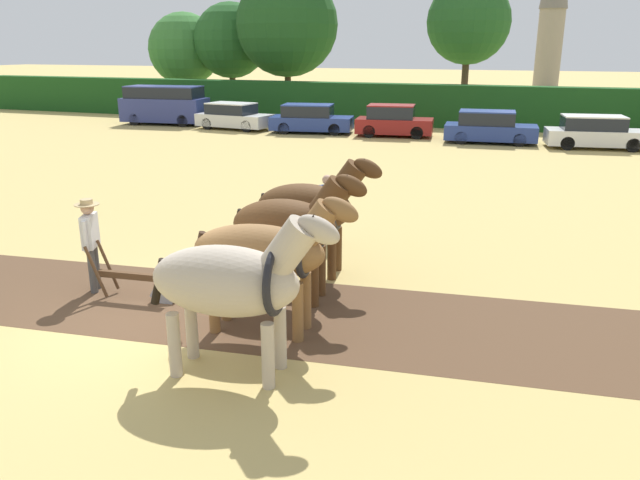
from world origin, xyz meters
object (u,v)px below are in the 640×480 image
object	(u,v)px
tree_center	(469,22)
parked_car_left	(234,116)
draft_horse_lead_right	(265,252)
draft_horse_trail_left	(290,225)
draft_horse_trail_right	(310,207)
tree_far_left	(185,49)
farmer_at_plow	(90,237)
parked_car_center_left	(311,119)
plow	(141,283)
farmer_beside_team	(327,205)
tree_center_left	(287,25)
draft_horse_lead_left	(233,281)
parked_van	(165,105)
tree_left	(231,41)
parked_car_right	(596,133)
parked_car_center_right	(489,128)
parked_car_center	(393,121)

from	to	relation	value
tree_center	parked_car_left	world-z (taller)	tree_center
parked_car_left	draft_horse_lead_right	bearing A→B (deg)	-54.96
draft_horse_trail_left	draft_horse_trail_right	xyz separation A→B (m)	(-0.16, 1.41, -0.02)
tree_far_left	draft_horse_trail_right	xyz separation A→B (m)	(21.97, -31.02, -2.85)
farmer_at_plow	parked_car_center_left	bearing A→B (deg)	77.23
plow	farmer_beside_team	xyz separation A→B (m)	(2.09, 4.35, 0.65)
farmer_beside_team	parked_car_left	distance (m)	21.93
tree_center_left	draft_horse_lead_left	xyz separation A→B (m)	(13.56, -34.00, -4.44)
plow	farmer_at_plow	bearing A→B (deg)	169.15
tree_center	draft_horse_lead_right	size ratio (longest dim) A/B	3.03
tree_center	farmer_beside_team	size ratio (longest dim) A/B	5.16
draft_horse_lead_left	farmer_beside_team	size ratio (longest dim) A/B	1.70
tree_center_left	draft_horse_lead_left	size ratio (longest dim) A/B	3.29
tree_far_left	parked_van	xyz separation A→B (m)	(4.74, -10.18, -3.10)
tree_left	farmer_at_plow	distance (m)	36.29
tree_center_left	tree_far_left	bearing A→B (deg)	172.00
parked_car_center_left	parked_car_right	distance (m)	14.10
draft_horse_lead_right	parked_van	distance (m)	29.47
tree_far_left	parked_van	distance (m)	11.65
farmer_beside_team	parked_car_right	world-z (taller)	farmer_beside_team
tree_center_left	draft_horse_trail_left	world-z (taller)	tree_center_left
parked_car_right	draft_horse_trail_right	bearing A→B (deg)	-116.48
parked_car_center_right	parked_car_center_left	bearing A→B (deg)	172.36
parked_van	parked_car_left	size ratio (longest dim) A/B	1.18
farmer_beside_team	parked_van	xyz separation A→B (m)	(-16.92, 18.92, 0.18)
draft_horse_lead_right	farmer_at_plow	size ratio (longest dim) A/B	1.58
draft_horse_trail_right	tree_left	bearing A→B (deg)	113.55
tree_far_left	draft_horse_trail_right	distance (m)	38.12
draft_horse_trail_left	parked_car_right	distance (m)	22.05
parked_van	draft_horse_lead_right	bearing A→B (deg)	-59.67
parked_car_center_right	parked_car_center	bearing A→B (deg)	167.54
draft_horse_lead_right	parked_car_center_right	world-z (taller)	draft_horse_lead_right
plow	farmer_beside_team	world-z (taller)	farmer_beside_team
plow	draft_horse_lead_left	bearing A→B (deg)	-38.64
draft_horse_trail_right	farmer_beside_team	xyz separation A→B (m)	(-0.31, 1.92, -0.42)
draft_horse_lead_left	parked_car_right	bearing A→B (deg)	69.63
parked_van	draft_horse_lead_left	bearing A→B (deg)	-60.99
draft_horse_lead_left	parked_car_center_right	xyz separation A→B (m)	(1.14, 24.04, -0.68)
tree_center	tree_left	bearing A→B (deg)	-177.61
draft_horse_trail_left	parked_van	bearing A→B (deg)	121.36
tree_far_left	parked_car_center_right	size ratio (longest dim) A/B	1.56
tree_center_left	draft_horse_lead_left	world-z (taller)	tree_center_left
tree_center_left	parked_car_center	xyz separation A→B (m)	(9.82, -9.31, -5.08)
farmer_at_plow	draft_horse_trail_right	bearing A→B (deg)	10.36
tree_left	tree_center_left	world-z (taller)	tree_center_left
plow	parked_van	bearing A→B (deg)	115.87
parked_car_right	parked_car_center_left	bearing A→B (deg)	169.22
draft_horse_lead_left	draft_horse_lead_right	size ratio (longest dim) A/B	0.99
tree_far_left	parked_car_center	bearing A→B (deg)	-29.43
draft_horse_lead_left	parked_car_left	world-z (taller)	draft_horse_lead_left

